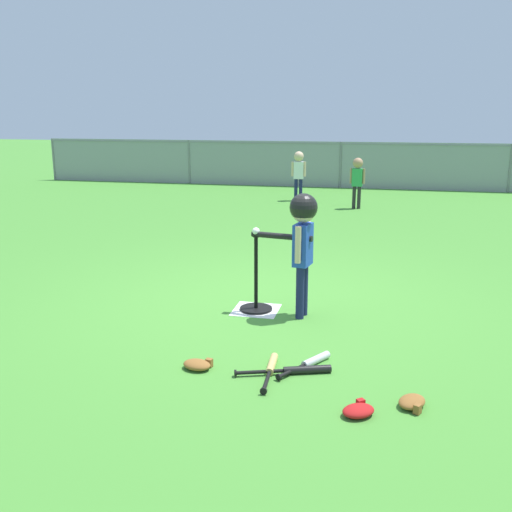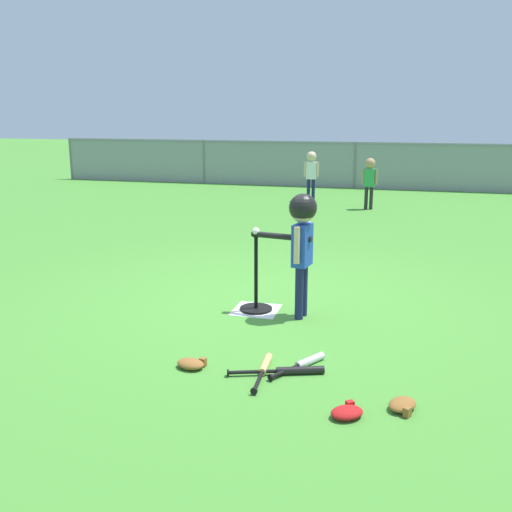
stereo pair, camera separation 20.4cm
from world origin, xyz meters
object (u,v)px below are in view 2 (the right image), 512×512
(spare_bat_wood, at_px, (264,368))
(batting_tee, at_px, (256,298))
(baseball_on_tee, at_px, (256,231))
(glove_by_plate, at_px, (191,364))
(spare_bat_silver, at_px, (305,363))
(glove_tossed_aside, at_px, (403,405))
(spare_bat_black, at_px, (290,371))
(fielder_near_right, at_px, (311,169))
(glove_near_bats, at_px, (347,412))
(batter_child, at_px, (302,230))
(fielder_deep_left, at_px, (370,177))

(spare_bat_wood, bearing_deg, batting_tee, 107.15)
(baseball_on_tee, height_order, glove_by_plate, baseball_on_tee)
(spare_bat_silver, height_order, glove_tossed_aside, glove_tossed_aside)
(batting_tee, relative_size, spare_bat_black, 1.07)
(fielder_near_right, relative_size, spare_bat_wood, 1.74)
(glove_tossed_aside, bearing_deg, glove_near_bats, -150.95)
(spare_bat_silver, bearing_deg, glove_near_bats, -60.04)
(baseball_on_tee, xyz_separation_m, spare_bat_silver, (0.69, -1.17, -0.76))
(fielder_near_right, bearing_deg, glove_tossed_aside, -76.73)
(spare_bat_black, distance_m, glove_near_bats, 0.71)
(batter_child, bearing_deg, fielder_near_right, 98.73)
(glove_tossed_aside, bearing_deg, baseball_on_tee, 130.68)
(glove_by_plate, distance_m, glove_tossed_aside, 1.59)
(glove_tossed_aside, bearing_deg, batter_child, 121.64)
(spare_bat_black, bearing_deg, glove_tossed_aside, -22.00)
(glove_tossed_aside, bearing_deg, glove_by_plate, 170.92)
(glove_by_plate, height_order, glove_near_bats, same)
(batter_child, height_order, spare_bat_black, batter_child)
(spare_bat_wood, xyz_separation_m, spare_bat_black, (0.20, -0.00, -0.00))
(batting_tee, height_order, spare_bat_silver, batting_tee)
(spare_bat_silver, bearing_deg, spare_bat_wood, -149.63)
(spare_bat_wood, distance_m, glove_near_bats, 0.86)
(baseball_on_tee, xyz_separation_m, glove_near_bats, (1.09, -1.86, -0.76))
(fielder_near_right, distance_m, glove_tossed_aside, 9.17)
(glove_by_plate, bearing_deg, glove_tossed_aside, -9.08)
(baseball_on_tee, xyz_separation_m, fielder_deep_left, (0.63, 6.41, -0.14))
(spare_bat_silver, bearing_deg, spare_bat_black, -115.79)
(spare_bat_silver, bearing_deg, batter_child, 102.31)
(fielder_near_right, distance_m, spare_bat_wood, 8.66)
(fielder_deep_left, bearing_deg, fielder_near_right, 147.69)
(fielder_near_right, xyz_separation_m, glove_near_bats, (1.76, -9.09, -0.65))
(baseball_on_tee, distance_m, glove_tossed_aside, 2.32)
(spare_bat_black, bearing_deg, baseball_on_tee, 114.67)
(baseball_on_tee, height_order, spare_bat_silver, baseball_on_tee)
(batter_child, relative_size, spare_bat_wood, 1.94)
(spare_bat_wood, xyz_separation_m, glove_tossed_aside, (1.02, -0.33, 0.01))
(spare_bat_wood, bearing_deg, batter_child, 87.97)
(batting_tee, bearing_deg, fielder_deep_left, 84.41)
(batting_tee, xyz_separation_m, spare_bat_silver, (0.69, -1.17, -0.10))
(fielder_deep_left, bearing_deg, spare_bat_silver, -89.50)
(fielder_deep_left, height_order, glove_tossed_aside, fielder_deep_left)
(spare_bat_wood, height_order, glove_near_bats, glove_near_bats)
(fielder_near_right, xyz_separation_m, glove_by_plate, (0.52, -8.65, -0.65))
(batter_child, bearing_deg, glove_tossed_aside, -58.36)
(batter_child, relative_size, fielder_near_right, 1.12)
(glove_by_plate, distance_m, glove_near_bats, 1.31)
(batting_tee, xyz_separation_m, glove_tossed_aside, (1.43, -1.67, -0.09))
(batting_tee, relative_size, baseball_on_tee, 10.22)
(fielder_near_right, xyz_separation_m, spare_bat_wood, (1.08, -8.57, -0.65))
(baseball_on_tee, bearing_deg, fielder_deep_left, 84.41)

